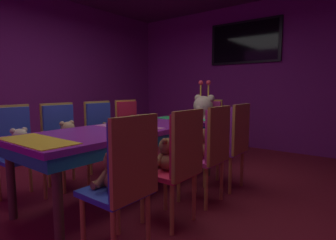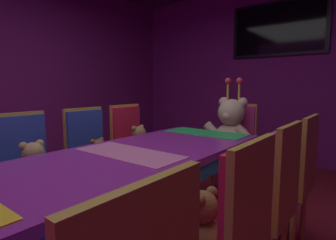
{
  "view_description": "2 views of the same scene",
  "coord_description": "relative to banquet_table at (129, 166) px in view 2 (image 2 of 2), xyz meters",
  "views": [
    {
      "loc": [
        2.11,
        -2.03,
        1.15
      ],
      "look_at": [
        0.12,
        0.54,
        0.78
      ],
      "focal_mm": 28.84,
      "sensor_mm": 36.0,
      "label": 1
    },
    {
      "loc": [
        1.29,
        -1.22,
        1.18
      ],
      "look_at": [
        -0.08,
        0.53,
        0.91
      ],
      "focal_mm": 28.9,
      "sensor_mm": 36.0,
      "label": 2
    }
  ],
  "objects": [
    {
      "name": "chair_right_1",
      "position": [
        0.86,
        -0.25,
        -0.06
      ],
      "size": [
        0.42,
        0.41,
        0.98
      ],
      "rotation": [
        0.0,
        0.0,
        3.14
      ],
      "color": "red",
      "rests_on": "ground_plane"
    },
    {
      "name": "throne_chair",
      "position": [
        0.0,
        1.73,
        -0.06
      ],
      "size": [
        0.41,
        0.42,
        0.98
      ],
      "rotation": [
        0.0,
        0.0,
        -1.57
      ],
      "color": "#CC338C",
      "rests_on": "ground_plane"
    },
    {
      "name": "chair_left_1",
      "position": [
        -0.84,
        -0.3,
        -0.06
      ],
      "size": [
        0.42,
        0.41,
        0.98
      ],
      "color": "#2D47B2",
      "rests_on": "ground_plane"
    },
    {
      "name": "king_teddy_bear",
      "position": [
        -0.0,
        1.56,
        0.07
      ],
      "size": [
        0.64,
        0.5,
        0.82
      ],
      "rotation": [
        0.0,
        0.0,
        -1.57
      ],
      "color": "beige",
      "rests_on": "throne_chair"
    },
    {
      "name": "chair_right_3",
      "position": [
        0.86,
        0.81,
        -0.06
      ],
      "size": [
        0.42,
        0.41,
        0.98
      ],
      "rotation": [
        0.0,
        0.0,
        3.14
      ],
      "color": "purple",
      "rests_on": "ground_plane"
    },
    {
      "name": "chair_left_2",
      "position": [
        -0.83,
        0.28,
        -0.06
      ],
      "size": [
        0.42,
        0.41,
        0.98
      ],
      "color": "#2D47B2",
      "rests_on": "ground_plane"
    },
    {
      "name": "wall_back",
      "position": [
        0.0,
        3.2,
        0.75
      ],
      "size": [
        5.2,
        0.12,
        2.8
      ],
      "primitive_type": "cube",
      "color": "#721E72",
      "rests_on": "ground_plane"
    },
    {
      "name": "teddy_right_3",
      "position": [
        0.72,
        0.81,
        -0.08
      ],
      "size": [
        0.22,
        0.28,
        0.27
      ],
      "rotation": [
        0.0,
        0.0,
        3.14
      ],
      "color": "#9E7247",
      "rests_on": "chair_right_3"
    },
    {
      "name": "chair_left_3",
      "position": [
        -0.86,
        0.84,
        -0.06
      ],
      "size": [
        0.42,
        0.41,
        0.98
      ],
      "color": "red",
      "rests_on": "ground_plane"
    },
    {
      "name": "teddy_left_3",
      "position": [
        -0.71,
        0.84,
        -0.06
      ],
      "size": [
        0.26,
        0.33,
        0.31
      ],
      "color": "#9E7247",
      "rests_on": "chair_left_3"
    },
    {
      "name": "teddy_left_1",
      "position": [
        -0.69,
        -0.3,
        -0.06
      ],
      "size": [
        0.27,
        0.34,
        0.33
      ],
      "color": "tan",
      "rests_on": "chair_left_1"
    },
    {
      "name": "banquet_table",
      "position": [
        0.0,
        0.0,
        0.0
      ],
      "size": [
        0.9,
        2.37,
        0.75
      ],
      "color": "purple",
      "rests_on": "ground_plane"
    },
    {
      "name": "wall_tv",
      "position": [
        0.0,
        3.11,
        1.4
      ],
      "size": [
        1.39,
        0.06,
        0.81
      ],
      "color": "black"
    },
    {
      "name": "teddy_right_1",
      "position": [
        0.72,
        -0.25,
        -0.07
      ],
      "size": [
        0.23,
        0.3,
        0.29
      ],
      "rotation": [
        0.0,
        0.0,
        3.14
      ],
      "color": "brown",
      "rests_on": "chair_right_1"
    },
    {
      "name": "teddy_left_2",
      "position": [
        -0.69,
        0.28,
        -0.08
      ],
      "size": [
        0.21,
        0.27,
        0.26
      ],
      "color": "brown",
      "rests_on": "chair_left_2"
    },
    {
      "name": "chair_right_2",
      "position": [
        0.85,
        0.3,
        -0.06
      ],
      "size": [
        0.42,
        0.41,
        0.98
      ],
      "rotation": [
        0.0,
        0.0,
        3.14
      ],
      "color": "#CC338C",
      "rests_on": "ground_plane"
    },
    {
      "name": "teddy_right_2",
      "position": [
        0.71,
        0.3,
        -0.07
      ],
      "size": [
        0.24,
        0.31,
        0.29
      ],
      "rotation": [
        0.0,
        0.0,
        3.14
      ],
      "color": "brown",
      "rests_on": "chair_right_2"
    }
  ]
}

